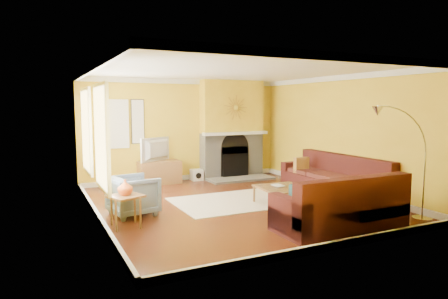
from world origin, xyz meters
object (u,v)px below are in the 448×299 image
side_table (126,211)px  arc_lamp (403,167)px  sectional_sofa (307,184)px  armchair (133,195)px  coffee_table (283,196)px  media_console (159,172)px

side_table → arc_lamp: (4.21, -1.88, 0.72)m
sectional_sofa → armchair: bearing=165.6°
arc_lamp → sectional_sofa: bearing=110.3°
coffee_table → arc_lamp: bearing=-63.0°
sectional_sofa → media_console: size_ratio=3.53×
sectional_sofa → arc_lamp: arc_lamp is taller
coffee_table → armchair: 2.96m
armchair → arc_lamp: bearing=-133.2°
media_console → armchair: (-1.29, -2.66, 0.07)m
coffee_table → media_console: bearing=116.6°
media_console → side_table: (-1.57, -3.35, -0.02)m
sectional_sofa → media_console: (-2.00, 3.50, -0.16)m
armchair → coffee_table: bearing=-110.8°
sectional_sofa → armchair: (-3.29, 0.84, -0.08)m
media_console → side_table: size_ratio=1.99×
media_console → arc_lamp: arc_lamp is taller
sectional_sofa → coffee_table: bearing=143.5°
sectional_sofa → side_table: (-3.57, 0.15, -0.18)m
coffee_table → media_console: media_console is taller
media_console → armchair: bearing=-115.8°
media_console → side_table: media_console is taller
armchair → sectional_sofa: bearing=-114.3°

